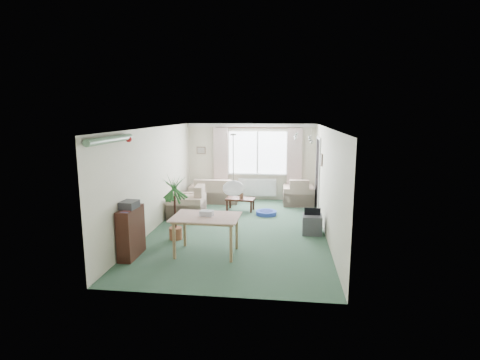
# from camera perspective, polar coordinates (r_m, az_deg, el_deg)

# --- Properties ---
(ground) EXTENTS (6.50, 6.50, 0.00)m
(ground) POSITION_cam_1_polar(r_m,az_deg,el_deg) (8.90, -0.23, -7.65)
(ground) COLOR #31513E
(window) EXTENTS (1.80, 0.03, 1.30)m
(window) POSITION_cam_1_polar(r_m,az_deg,el_deg) (11.73, 2.69, 4.20)
(window) COLOR white
(curtain_rod) EXTENTS (2.60, 0.03, 0.03)m
(curtain_rod) POSITION_cam_1_polar(r_m,az_deg,el_deg) (11.60, 2.69, 7.94)
(curtain_rod) COLOR black
(curtain_left) EXTENTS (0.45, 0.08, 2.00)m
(curtain_left) POSITION_cam_1_polar(r_m,az_deg,el_deg) (11.80, -2.94, 3.10)
(curtain_left) COLOR beige
(curtain_right) EXTENTS (0.45, 0.08, 2.00)m
(curtain_right) POSITION_cam_1_polar(r_m,az_deg,el_deg) (11.63, 8.31, 2.91)
(curtain_right) COLOR beige
(radiator) EXTENTS (1.20, 0.10, 0.55)m
(radiator) POSITION_cam_1_polar(r_m,az_deg,el_deg) (11.86, 2.63, -1.12)
(radiator) COLOR white
(doorway) EXTENTS (0.03, 0.95, 2.00)m
(doorway) POSITION_cam_1_polar(r_m,az_deg,el_deg) (10.79, 11.76, 0.78)
(doorway) COLOR black
(pendant_lamp) EXTENTS (0.36, 0.36, 0.36)m
(pendant_lamp) POSITION_cam_1_polar(r_m,az_deg,el_deg) (6.29, -1.02, -1.27)
(pendant_lamp) COLOR white
(tinsel_garland) EXTENTS (1.60, 1.60, 0.12)m
(tinsel_garland) POSITION_cam_1_polar(r_m,az_deg,el_deg) (6.80, -19.12, 5.84)
(tinsel_garland) COLOR #196626
(bauble_cluster_a) EXTENTS (0.20, 0.20, 0.20)m
(bauble_cluster_a) POSITION_cam_1_polar(r_m,az_deg,el_deg) (9.32, 8.47, 6.97)
(bauble_cluster_a) COLOR silver
(bauble_cluster_b) EXTENTS (0.20, 0.20, 0.20)m
(bauble_cluster_b) POSITION_cam_1_polar(r_m,az_deg,el_deg) (8.14, 10.81, 6.44)
(bauble_cluster_b) COLOR silver
(wall_picture_back) EXTENTS (0.28, 0.03, 0.22)m
(wall_picture_back) POSITION_cam_1_polar(r_m,az_deg,el_deg) (11.99, -5.94, 4.52)
(wall_picture_back) COLOR brown
(wall_picture_right) EXTENTS (0.03, 0.24, 0.30)m
(wall_picture_right) POSITION_cam_1_polar(r_m,az_deg,el_deg) (9.72, 12.33, 3.01)
(wall_picture_right) COLOR brown
(sofa) EXTENTS (1.51, 0.83, 0.74)m
(sofa) POSITION_cam_1_polar(r_m,az_deg,el_deg) (11.61, -3.95, -1.53)
(sofa) COLOR beige
(sofa) RESTS_ON ground
(armchair_corner) EXTENTS (0.92, 0.87, 0.80)m
(armchair_corner) POSITION_cam_1_polar(r_m,az_deg,el_deg) (11.38, 8.87, -1.71)
(armchair_corner) COLOR #BBA98D
(armchair_corner) RESTS_ON ground
(armchair_left) EXTENTS (0.95, 1.00, 0.85)m
(armchair_left) POSITION_cam_1_polar(r_m,az_deg,el_deg) (10.00, -8.11, -3.23)
(armchair_left) COLOR beige
(armchair_left) RESTS_ON ground
(coffee_table) EXTENTS (0.83, 0.53, 0.36)m
(coffee_table) POSITION_cam_1_polar(r_m,az_deg,el_deg) (10.60, 0.06, -3.71)
(coffee_table) COLOR black
(coffee_table) RESTS_ON ground
(photo_frame) EXTENTS (0.12, 0.06, 0.16)m
(photo_frame) POSITION_cam_1_polar(r_m,az_deg,el_deg) (10.50, 0.21, -2.40)
(photo_frame) COLOR brown
(photo_frame) RESTS_ON coffee_table
(bookshelf) EXTENTS (0.26, 0.78, 0.96)m
(bookshelf) POSITION_cam_1_polar(r_m,az_deg,el_deg) (7.51, -16.26, -7.67)
(bookshelf) COLOR black
(bookshelf) RESTS_ON ground
(hifi_box) EXTENTS (0.31, 0.37, 0.14)m
(hifi_box) POSITION_cam_1_polar(r_m,az_deg,el_deg) (7.35, -16.54, -3.63)
(hifi_box) COLOR #333338
(hifi_box) RESTS_ON bookshelf
(houseplant) EXTENTS (0.78, 0.78, 1.41)m
(houseplant) POSITION_cam_1_polar(r_m,az_deg,el_deg) (8.23, -9.89, -4.20)
(houseplant) COLOR #21581E
(houseplant) RESTS_ON ground
(dining_table) EXTENTS (1.21, 0.82, 0.74)m
(dining_table) POSITION_cam_1_polar(r_m,az_deg,el_deg) (7.40, -5.12, -8.43)
(dining_table) COLOR tan
(dining_table) RESTS_ON ground
(gift_box) EXTENTS (0.26, 0.20, 0.12)m
(gift_box) POSITION_cam_1_polar(r_m,az_deg,el_deg) (7.31, -5.10, -5.14)
(gift_box) COLOR silver
(gift_box) RESTS_ON dining_table
(tv_cube) EXTENTS (0.45, 0.49, 0.44)m
(tv_cube) POSITION_cam_1_polar(r_m,az_deg,el_deg) (8.77, 10.91, -6.63)
(tv_cube) COLOR #313235
(tv_cube) RESTS_ON ground
(pet_bed) EXTENTS (0.73, 0.73, 0.11)m
(pet_bed) POSITION_cam_1_polar(r_m,az_deg,el_deg) (10.20, 4.02, -5.01)
(pet_bed) COLOR navy
(pet_bed) RESTS_ON ground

